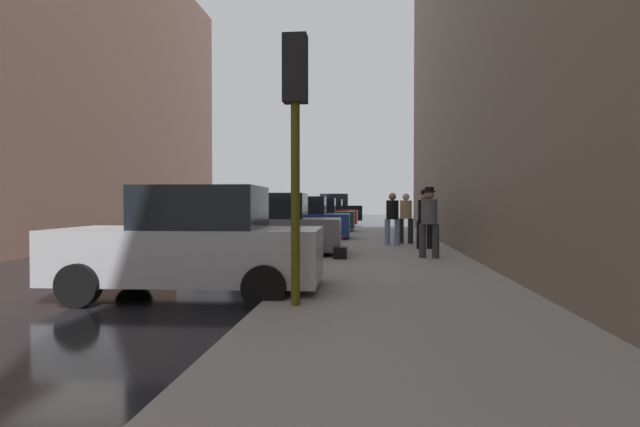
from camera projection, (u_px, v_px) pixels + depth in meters
name	position (u px, v px, depth m)	size (l,w,h in m)	color
ground_plane	(91.00, 280.00, 9.84)	(120.00, 120.00, 0.00)	black
sidewalk	(397.00, 281.00, 9.23)	(4.00, 40.00, 0.15)	gray
parked_silver_sedan	(193.00, 244.00, 8.06)	(4.26, 2.18, 1.79)	#B7BABF
parked_gray_coupe	(265.00, 228.00, 13.58)	(4.26, 2.18, 1.79)	slate
parked_blue_sedan	(298.00, 220.00, 19.64)	(4.26, 2.17, 1.79)	navy
parked_dark_green_sedan	(313.00, 217.00, 25.14)	(4.24, 2.13, 1.79)	#193828
parked_red_hatchback	(324.00, 214.00, 31.06)	(4.20, 2.07, 1.79)	#B2191E
parked_black_suv	(332.00, 210.00, 37.48)	(4.65, 2.17, 2.25)	black
fire_hydrant	(336.00, 236.00, 15.55)	(0.42, 0.22, 0.70)	red
traffic_light	(295.00, 110.00, 6.63)	(0.32, 0.32, 3.60)	#514C0F
pedestrian_in_tan_coat	(406.00, 216.00, 17.01)	(0.52, 0.46, 1.71)	black
pedestrian_with_fedora	(425.00, 216.00, 14.97)	(0.53, 0.47, 1.78)	black
pedestrian_in_jeans	(392.00, 216.00, 16.28)	(0.51, 0.41, 1.71)	#728CB2
pedestrian_with_beanie	(429.00, 219.00, 12.48)	(0.52, 0.45, 1.78)	#333338
duffel_bag	(340.00, 253.00, 12.35)	(0.32, 0.44, 0.28)	black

